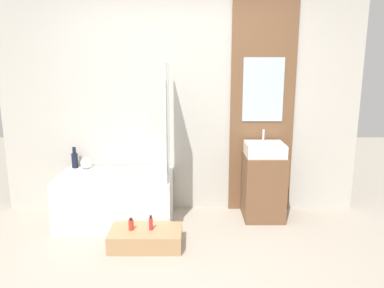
{
  "coord_description": "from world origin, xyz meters",
  "views": [
    {
      "loc": [
        0.14,
        -2.8,
        1.76
      ],
      "look_at": [
        0.12,
        0.7,
        0.99
      ],
      "focal_mm": 35.0,
      "sensor_mm": 36.0,
      "label": 1
    }
  ],
  "objects": [
    {
      "name": "glass_shower_screen",
      "position": [
        -0.12,
        1.11,
        1.15
      ],
      "size": [
        0.01,
        0.6,
        1.21
      ],
      "primitive_type": "cube",
      "color": "silver",
      "rests_on": "bathtub"
    },
    {
      "name": "wall_wood_accent",
      "position": [
        0.96,
        1.53,
        1.31
      ],
      "size": [
        0.74,
        0.04,
        2.6
      ],
      "color": "brown",
      "rests_on": "ground_plane"
    },
    {
      "name": "bottle_soap_secondary",
      "position": [
        -0.26,
        0.56,
        0.24
      ],
      "size": [
        0.04,
        0.04,
        0.15
      ],
      "color": "red",
      "rests_on": "wooden_step_bench"
    },
    {
      "name": "bathtub",
      "position": [
        -0.71,
        1.16,
        0.27
      ],
      "size": [
        1.24,
        0.74,
        0.54
      ],
      "color": "white",
      "rests_on": "ground_plane"
    },
    {
      "name": "sink",
      "position": [
        0.96,
        1.27,
        0.81
      ],
      "size": [
        0.43,
        0.4,
        0.27
      ],
      "color": "white",
      "rests_on": "vanity_cabinet"
    },
    {
      "name": "bottle_soap_primary",
      "position": [
        -0.45,
        0.56,
        0.23
      ],
      "size": [
        0.05,
        0.05,
        0.12
      ],
      "color": "red",
      "rests_on": "wooden_step_bench"
    },
    {
      "name": "wooden_step_bench",
      "position": [
        -0.31,
        0.56,
        0.09
      ],
      "size": [
        0.7,
        0.4,
        0.17
      ],
      "primitive_type": "cube",
      "color": "#A87F56",
      "rests_on": "ground_plane"
    },
    {
      "name": "vase_round_light",
      "position": [
        -1.1,
        1.41,
        0.61
      ],
      "size": [
        0.13,
        0.13,
        0.13
      ],
      "primitive_type": "sphere",
      "color": "silver",
      "rests_on": "bathtub"
    },
    {
      "name": "vanity_cabinet",
      "position": [
        0.96,
        1.27,
        0.37
      ],
      "size": [
        0.45,
        0.47,
        0.74
      ],
      "primitive_type": "cube",
      "color": "brown",
      "rests_on": "ground_plane"
    },
    {
      "name": "wall_tiled_back",
      "position": [
        0.0,
        1.58,
        1.3
      ],
      "size": [
        4.2,
        0.06,
        2.6
      ],
      "primitive_type": "cube",
      "color": "#B7B2A8",
      "rests_on": "ground_plane"
    },
    {
      "name": "vase_tall_dark",
      "position": [
        -1.24,
        1.44,
        0.65
      ],
      "size": [
        0.07,
        0.07,
        0.25
      ],
      "color": "black",
      "rests_on": "bathtub"
    },
    {
      "name": "ground_plane",
      "position": [
        0.0,
        0.0,
        0.0
      ],
      "size": [
        12.0,
        12.0,
        0.0
      ],
      "primitive_type": "plane",
      "color": "#A39989"
    }
  ]
}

